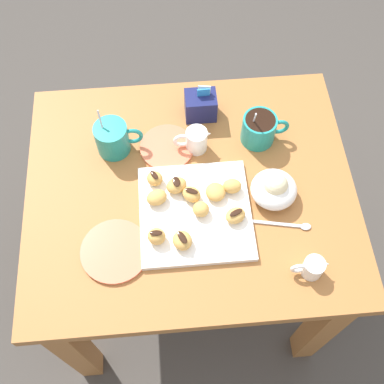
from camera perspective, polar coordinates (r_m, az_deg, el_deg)
name	(u,v)px	position (r m, az deg, el deg)	size (l,w,h in m)	color
ground_plane	(191,275)	(1.96, -0.13, -9.82)	(8.00, 8.00, 0.00)	#423D38
dining_table	(191,212)	(1.43, -0.18, -2.38)	(0.89, 0.75, 0.72)	#A36633
pastry_plate_square	(195,213)	(1.26, 0.38, -2.47)	(0.29, 0.29, 0.02)	white
coffee_mug_teal_left	(113,138)	(1.35, -9.37, 6.37)	(0.13, 0.09, 0.14)	teal
coffee_mug_teal_right	(260,128)	(1.37, 8.01, 7.47)	(0.13, 0.10, 0.13)	teal
cream_pitcher_white	(196,139)	(1.34, 0.45, 6.25)	(0.10, 0.06, 0.07)	white
sugar_caddy	(201,105)	(1.41, 1.03, 10.24)	(0.09, 0.07, 0.11)	#191E51
ice_cream_bowl	(274,188)	(1.28, 9.71, 0.43)	(0.12, 0.12, 0.09)	white
chocolate_sauce_pitcher	(313,267)	(1.21, 14.11, -8.64)	(0.09, 0.05, 0.06)	white
saucer_coral_left	(115,251)	(1.24, -9.13, -6.93)	(0.17, 0.17, 0.01)	#E5704C
saucer_coral_right	(167,147)	(1.37, -2.97, 5.32)	(0.15, 0.15, 0.01)	#E5704C
loose_spoon_near_saucer	(287,225)	(1.27, 11.20, -3.84)	(0.16, 0.04, 0.01)	silver
beignet_0	(192,194)	(1.26, 0.00, -0.27)	(0.05, 0.04, 0.03)	#DBA351
chocolate_drizzle_0	(192,191)	(1.24, 0.00, 0.14)	(0.04, 0.01, 0.01)	black
beignet_1	(157,198)	(1.26, -4.20, -0.66)	(0.05, 0.04, 0.03)	#DBA351
beignet_2	(177,185)	(1.27, -1.84, 0.79)	(0.04, 0.06, 0.04)	#DBA351
chocolate_drizzle_2	(176,182)	(1.25, -1.87, 1.23)	(0.03, 0.02, 0.01)	black
beignet_3	(182,240)	(1.20, -1.15, -5.76)	(0.05, 0.05, 0.04)	#DBA351
chocolate_drizzle_3	(182,237)	(1.18, -1.17, -5.40)	(0.04, 0.02, 0.01)	black
beignet_4	(216,192)	(1.26, 2.81, 0.01)	(0.06, 0.05, 0.03)	#DBA351
beignet_5	(155,179)	(1.28, -4.44, 1.60)	(0.04, 0.04, 0.03)	#DBA351
chocolate_drizzle_5	(154,175)	(1.27, -4.50, 2.03)	(0.03, 0.01, 0.01)	black
beignet_6	(201,209)	(1.24, 1.07, -2.05)	(0.04, 0.04, 0.04)	#DBA351
beignet_7	(235,216)	(1.24, 5.18, -2.79)	(0.05, 0.04, 0.03)	#DBA351
chocolate_drizzle_7	(236,213)	(1.22, 5.24, -2.44)	(0.04, 0.02, 0.01)	black
beignet_8	(157,236)	(1.20, -4.21, -5.27)	(0.05, 0.04, 0.04)	#DBA351
chocolate_drizzle_8	(156,233)	(1.19, -4.28, -4.86)	(0.03, 0.02, 0.01)	black
beignet_9	(232,186)	(1.27, 4.77, 0.70)	(0.04, 0.05, 0.04)	#DBA351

